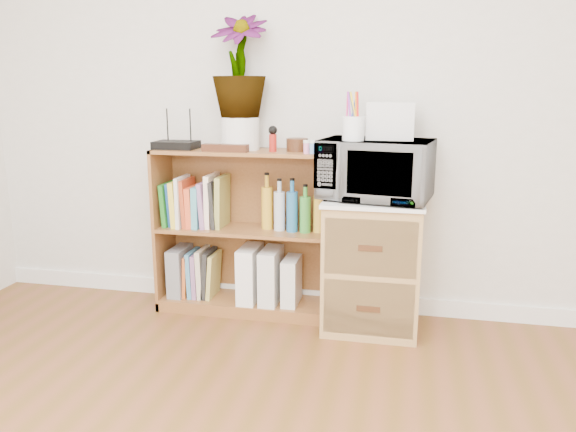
% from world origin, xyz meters
% --- Properties ---
extents(skirting_board, '(4.00, 0.02, 0.10)m').
position_xyz_m(skirting_board, '(0.00, 2.24, 0.05)').
color(skirting_board, white).
rests_on(skirting_board, ground).
extents(bookshelf, '(1.00, 0.30, 0.95)m').
position_xyz_m(bookshelf, '(-0.35, 2.10, 0.47)').
color(bookshelf, brown).
rests_on(bookshelf, ground).
extents(wicker_unit, '(0.50, 0.45, 0.70)m').
position_xyz_m(wicker_unit, '(0.40, 2.02, 0.35)').
color(wicker_unit, '#9E7542').
rests_on(wicker_unit, ground).
extents(microwave, '(0.62, 0.47, 0.31)m').
position_xyz_m(microwave, '(0.40, 2.02, 0.88)').
color(microwave, white).
rests_on(microwave, wicker_unit).
extents(pen_cup, '(0.11, 0.11, 0.12)m').
position_xyz_m(pen_cup, '(0.29, 1.93, 1.09)').
color(pen_cup, white).
rests_on(pen_cup, microwave).
extents(small_appliance, '(0.24, 0.20, 0.19)m').
position_xyz_m(small_appliance, '(0.47, 2.06, 1.12)').
color(small_appliance, silver).
rests_on(small_appliance, microwave).
extents(router, '(0.24, 0.16, 0.04)m').
position_xyz_m(router, '(-0.73, 2.08, 0.97)').
color(router, black).
rests_on(router, bookshelf).
extents(white_bowl, '(0.13, 0.13, 0.03)m').
position_xyz_m(white_bowl, '(-0.49, 2.07, 0.97)').
color(white_bowl, silver).
rests_on(white_bowl, bookshelf).
extents(plant_pot, '(0.21, 0.21, 0.18)m').
position_xyz_m(plant_pot, '(-0.36, 2.12, 1.04)').
color(plant_pot, white).
rests_on(plant_pot, bookshelf).
extents(potted_plant, '(0.31, 0.31, 0.55)m').
position_xyz_m(potted_plant, '(-0.36, 2.12, 1.40)').
color(potted_plant, '#2B6C2F').
rests_on(potted_plant, plant_pot).
extents(trinket_box, '(0.25, 0.06, 0.04)m').
position_xyz_m(trinket_box, '(-0.41, 2.00, 0.97)').
color(trinket_box, '#3A1B0F').
rests_on(trinket_box, bookshelf).
extents(kokeshi_doll, '(0.04, 0.04, 0.09)m').
position_xyz_m(kokeshi_doll, '(-0.16, 2.06, 1.00)').
color(kokeshi_doll, maroon).
rests_on(kokeshi_doll, bookshelf).
extents(wooden_bowl, '(0.12, 0.12, 0.07)m').
position_xyz_m(wooden_bowl, '(-0.03, 2.11, 0.98)').
color(wooden_bowl, '#34190E').
rests_on(wooden_bowl, bookshelf).
extents(paint_jars, '(0.11, 0.04, 0.06)m').
position_xyz_m(paint_jars, '(0.07, 2.01, 0.98)').
color(paint_jars, '#CF7389').
rests_on(paint_jars, bookshelf).
extents(file_box, '(0.09, 0.23, 0.29)m').
position_xyz_m(file_box, '(-0.75, 2.10, 0.21)').
color(file_box, slate).
rests_on(file_box, bookshelf).
extents(magazine_holder_left, '(0.10, 0.26, 0.32)m').
position_xyz_m(magazine_holder_left, '(-0.31, 2.09, 0.23)').
color(magazine_holder_left, white).
rests_on(magazine_holder_left, bookshelf).
extents(magazine_holder_mid, '(0.10, 0.25, 0.31)m').
position_xyz_m(magazine_holder_mid, '(-0.18, 2.09, 0.23)').
color(magazine_holder_mid, silver).
rests_on(magazine_holder_mid, bookshelf).
extents(magazine_holder_right, '(0.09, 0.22, 0.27)m').
position_xyz_m(magazine_holder_right, '(-0.06, 2.09, 0.20)').
color(magazine_holder_right, silver).
rests_on(magazine_holder_right, bookshelf).
extents(cookbooks, '(0.36, 0.20, 0.31)m').
position_xyz_m(cookbooks, '(-0.63, 2.10, 0.63)').
color(cookbooks, '#1E6F1D').
rests_on(cookbooks, bookshelf).
extents(liquor_bottles, '(0.44, 0.07, 0.32)m').
position_xyz_m(liquor_bottles, '(-0.02, 2.10, 0.65)').
color(liquor_bottles, gold).
rests_on(liquor_bottles, bookshelf).
extents(lower_books, '(0.19, 0.19, 0.29)m').
position_xyz_m(lower_books, '(-0.61, 2.10, 0.21)').
color(lower_books, '#CB5B23').
rests_on(lower_books, bookshelf).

